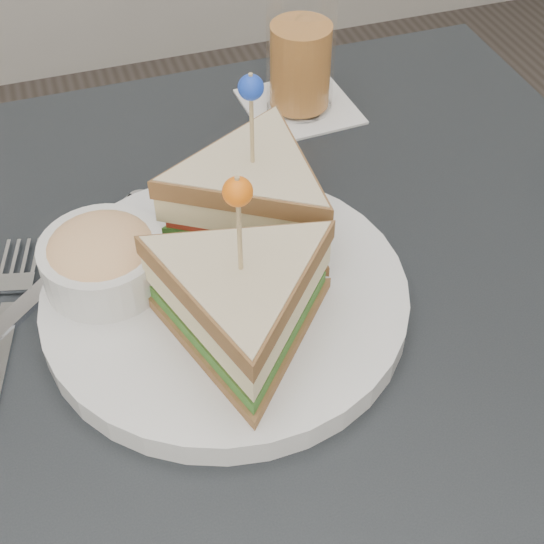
{
  "coord_description": "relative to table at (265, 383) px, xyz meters",
  "views": [
    {
      "loc": [
        -0.12,
        -0.38,
        1.22
      ],
      "look_at": [
        0.01,
        0.01,
        0.8
      ],
      "focal_mm": 50.0,
      "sensor_mm": 36.0,
      "label": 1
    }
  ],
  "objects": [
    {
      "name": "table",
      "position": [
        0.0,
        0.0,
        0.0
      ],
      "size": [
        0.8,
        0.8,
        0.75
      ],
      "color": "black",
      "rests_on": "ground"
    },
    {
      "name": "plate_meal",
      "position": [
        -0.02,
        0.04,
        0.12
      ],
      "size": [
        0.37,
        0.37,
        0.17
      ],
      "rotation": [
        0.0,
        0.0,
        0.32
      ],
      "color": "silver",
      "rests_on": "table"
    },
    {
      "name": "cutlery_fork",
      "position": [
        -0.2,
        0.07,
        0.08
      ],
      "size": [
        0.08,
        0.21,
        0.01
      ],
      "rotation": [
        0.0,
        0.0,
        -0.25
      ],
      "color": "silver",
      "rests_on": "table"
    },
    {
      "name": "cutlery_knife",
      "position": [
        -0.15,
        0.11,
        0.08
      ],
      "size": [
        0.18,
        0.17,
        0.01
      ],
      "rotation": [
        0.0,
        0.0,
        -0.84
      ],
      "color": "silver",
      "rests_on": "table"
    },
    {
      "name": "drink_set",
      "position": [
        0.13,
        0.29,
        0.14
      ],
      "size": [
        0.12,
        0.12,
        0.14
      ],
      "rotation": [
        0.0,
        0.0,
        0.06
      ],
      "color": "white",
      "rests_on": "table"
    }
  ]
}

